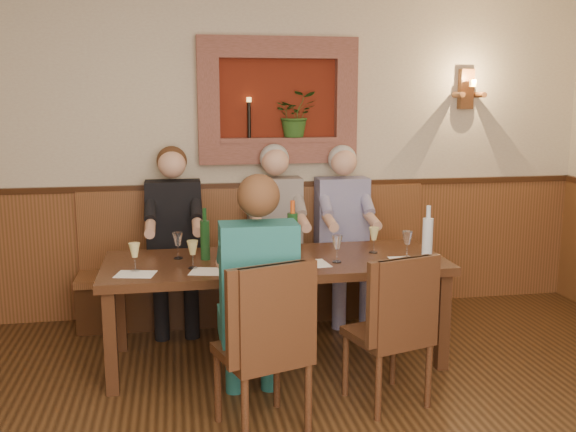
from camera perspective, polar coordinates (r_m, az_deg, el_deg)
name	(u,v)px	position (r m, az deg, el deg)	size (l,w,h in m)	color
room_shell	(346,97)	(2.60, 5.22, 10.53)	(6.04, 6.04, 2.82)	#C4B194
wainscoting	(341,400)	(2.91, 4.77, -16.02)	(6.02, 6.02, 1.15)	brown
wall_niche	(283,106)	(5.53, -0.45, 9.75)	(1.36, 0.30, 1.06)	#611C0D
wall_sconce	(467,90)	(6.02, 15.62, 10.74)	(0.25, 0.20, 0.35)	brown
dining_table	(275,269)	(4.58, -1.13, -4.77)	(2.40, 0.90, 0.75)	black
bench	(259,280)	(5.57, -2.63, -5.67)	(3.00, 0.45, 1.11)	#381E0F
chair_near_left	(264,381)	(3.76, -2.19, -14.45)	(0.57, 0.57, 1.02)	black
chair_near_right	(388,360)	(4.12, 8.91, -12.50)	(0.53, 0.53, 0.97)	black
person_bench_left	(175,253)	(5.35, -10.03, -3.28)	(0.45, 0.55, 1.49)	black
person_bench_mid	(277,249)	(5.41, -1.02, -2.92)	(0.45, 0.55, 1.50)	#5C5554
person_bench_right	(344,247)	(5.53, 5.00, -2.74)	(0.44, 0.54, 1.48)	navy
person_chair_front	(257,316)	(3.83, -2.76, -8.90)	(0.44, 0.54, 1.47)	#194A57
spittoon_bucket	(241,244)	(4.52, -4.17, -2.49)	(0.21, 0.21, 0.23)	red
wine_bottle_green_a	(293,234)	(4.58, 0.40, -1.61)	(0.09, 0.09, 0.41)	#19471E
wine_bottle_green_b	(205,239)	(4.56, -7.38, -2.01)	(0.08, 0.08, 0.37)	#19471E
water_bottle	(427,238)	(4.61, 12.29, -1.92)	(0.09, 0.09, 0.39)	silver
tasting_sheet_a	(136,274)	(4.30, -13.40, -5.05)	(0.25, 0.18, 0.00)	white
tasting_sheet_b	(306,264)	(4.42, 1.62, -4.32)	(0.31, 0.22, 0.00)	white
tasting_sheet_c	(409,260)	(4.62, 10.67, -3.82)	(0.26, 0.18, 0.00)	white
tasting_sheet_d	(211,272)	(4.27, -6.84, -4.92)	(0.27, 0.19, 0.00)	white
wine_glass_0	(407,244)	(4.67, 10.54, -2.49)	(0.08, 0.08, 0.19)	white
wine_glass_1	(178,246)	(4.62, -9.76, -2.61)	(0.08, 0.08, 0.19)	white
wine_glass_2	(337,249)	(4.47, 4.38, -2.93)	(0.08, 0.08, 0.19)	white
wine_glass_3	(264,258)	(4.21, -2.17, -3.75)	(0.08, 0.08, 0.19)	#D8CE81
wine_glass_4	(224,244)	(4.63, -5.74, -2.49)	(0.08, 0.08, 0.19)	white
wine_glass_5	(135,257)	(4.35, -13.46, -3.58)	(0.08, 0.08, 0.19)	#D8CE81
wine_glass_6	(280,251)	(4.40, -0.70, -3.11)	(0.08, 0.08, 0.19)	#D8CE81
wine_glass_7	(193,255)	(4.34, -8.46, -3.42)	(0.08, 0.08, 0.19)	#D8CE81
wine_glass_8	(374,240)	(4.77, 7.64, -2.13)	(0.08, 0.08, 0.19)	#D8CE81
wine_glass_9	(290,241)	(4.69, 0.14, -2.24)	(0.08, 0.08, 0.19)	#D8CE81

